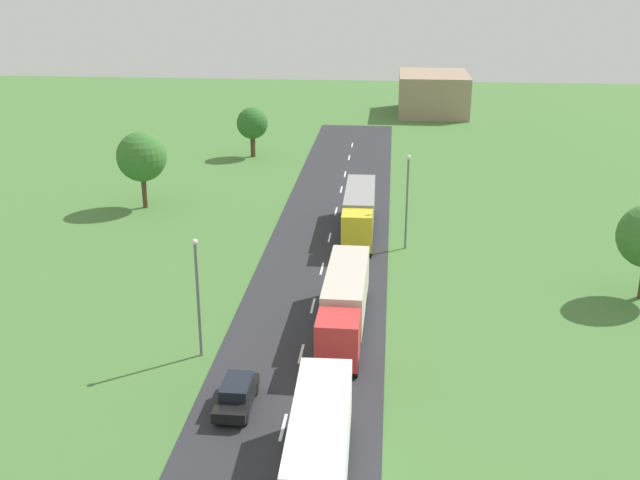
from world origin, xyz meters
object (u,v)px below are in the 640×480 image
Objects in this scene: truck_second at (345,301)px; truck_lead at (317,461)px; car_second at (236,394)px; lamppost_third at (407,197)px; truck_third at (359,210)px; lamppost_second at (198,291)px; distant_building at (433,93)px; tree_elm at (142,157)px; tree_birch at (252,124)px.

truck_lead is at bearing -90.32° from truck_second.
car_second is 0.54× the size of lamppost_third.
truck_third is 28.73m from car_second.
truck_lead is 2.97× the size of car_second.
car_second is at bearing -59.41° from lamppost_second.
lamppost_third is 0.57× the size of distant_building.
car_second is at bearing -118.14° from truck_second.
lamppost_third is (3.95, -3.32, 2.26)m from truck_third.
truck_lead is 15.17m from lamppost_second.
truck_third is at bearing -15.03° from tree_elm.
truck_lead is 1.60× the size of lamppost_third.
lamppost_second is (-3.24, 5.48, 3.34)m from car_second.
truck_third is at bearing 139.97° from lamppost_third.
tree_birch is at bearing -126.45° from distant_building.
tree_elm is at bearing 116.65° from truck_lead.
distant_building is at bearing 53.55° from tree_birch.
lamppost_second is 23.01m from lamppost_third.
truck_lead is 2.11× the size of tree_birch.
truck_lead is 16.58m from truck_second.
lamppost_third is 61.20m from distant_building.
truck_lead is 1.71× the size of tree_elm.
tree_birch is (-14.03, 26.80, 1.90)m from truck_third.
truck_third is 1.58× the size of lamppost_third.
car_second is 55.86m from tree_birch.
truck_third is (0.05, 18.81, 0.02)m from truck_second.
tree_birch is at bearing 99.21° from car_second.
distant_building is (8.77, 57.67, 0.94)m from truck_third.
truck_third is 21.61m from tree_elm.
lamppost_third reaches higher than truck_second.
truck_lead is at bearing -63.35° from tree_elm.
car_second is 87.06m from distant_building.
tree_birch is (-13.88, 62.19, 1.85)m from truck_lead.
truck_third is 58.35m from distant_building.
lamppost_third is (9.05, 24.93, 3.57)m from car_second.
tree_birch is 0.44× the size of distant_building.
truck_lead is at bearing -95.47° from distant_building.
tree_birch reaches higher than truck_third.
distant_building reaches higher than truck_second.
lamppost_second is 0.94× the size of lamppost_third.
car_second is 7.18m from lamppost_second.
truck_second is 1.66× the size of lamppost_second.
lamppost_third reaches higher than car_second.
truck_second is 18.81m from truck_third.
car_second is (-4.95, 7.14, -1.36)m from truck_lead.
lamppost_second reaches higher than car_second.
lamppost_third is at bearing 70.04° from car_second.
truck_lead is 1.02× the size of truck_second.
tree_elm is (-20.69, 5.56, 2.84)m from truck_third.
lamppost_second is 49.90m from tree_birch.
lamppost_second is (-8.19, 12.62, 1.98)m from truck_lead.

